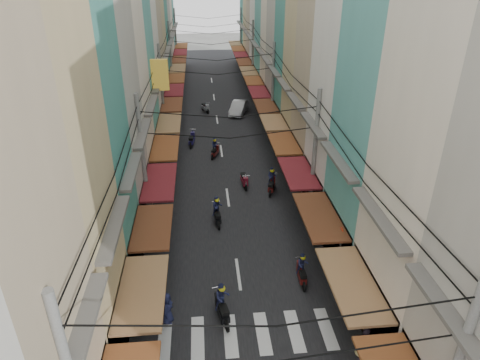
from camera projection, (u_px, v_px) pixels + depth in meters
ground at (235, 251)px, 23.70m from camera, size 160.00×160.00×0.00m
road at (218, 126)px, 41.40m from camera, size 10.00×80.00×0.02m
sidewalk_left at (150, 128)px, 40.85m from camera, size 3.00×80.00×0.06m
sidewalk_right at (284, 124)px, 41.93m from camera, size 3.00×80.00×0.06m
crosswalk at (247, 334)px, 18.37m from camera, size 7.55×2.40×0.01m
building_row_left at (115, 26)px, 33.23m from camera, size 7.80×67.67×23.70m
building_row_right at (315, 29)px, 34.61m from camera, size 7.80×68.98×22.59m
utility_poles at (219, 70)px, 33.97m from camera, size 10.20×66.13×8.20m
white_car at (239, 114)px, 44.90m from camera, size 4.90×3.05×1.61m
bicycle at (370, 249)px, 23.83m from camera, size 1.76×0.84×1.16m
moving_scooters at (232, 193)px, 28.50m from camera, size 6.00×31.51×1.97m
parked_scooters at (336, 288)px, 20.30m from camera, size 13.01×12.98×1.00m
pedestrians at (165, 205)px, 26.17m from camera, size 12.58×23.40×2.19m
market_umbrella at (380, 264)px, 19.63m from camera, size 2.05×2.05×2.16m
traffic_sign at (340, 243)px, 20.45m from camera, size 0.10×0.69×3.13m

